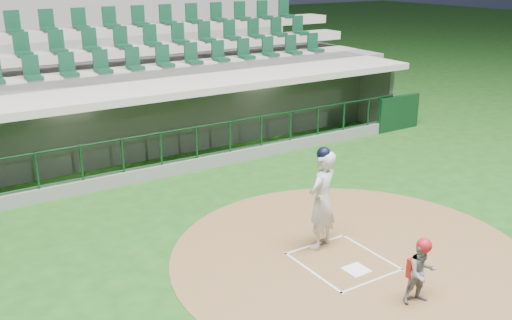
% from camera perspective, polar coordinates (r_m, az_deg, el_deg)
% --- Properties ---
extents(ground, '(120.00, 120.00, 0.00)m').
position_cam_1_polar(ground, '(11.64, 7.67, -9.48)').
color(ground, '#184513').
rests_on(ground, ground).
extents(dirt_circle, '(7.20, 7.20, 0.01)m').
position_cam_1_polar(dirt_circle, '(11.68, 9.45, -9.43)').
color(dirt_circle, brown).
rests_on(dirt_circle, ground).
extents(home_plate, '(0.43, 0.43, 0.02)m').
position_cam_1_polar(home_plate, '(11.18, 10.00, -10.78)').
color(home_plate, white).
rests_on(home_plate, dirt_circle).
extents(batter_box_chalk, '(1.55, 1.80, 0.01)m').
position_cam_1_polar(batter_box_chalk, '(11.44, 8.65, -9.99)').
color(batter_box_chalk, white).
rests_on(batter_box_chalk, ground).
extents(dugout_structure, '(16.40, 3.70, 3.00)m').
position_cam_1_polar(dugout_structure, '(17.55, -8.73, 3.76)').
color(dugout_structure, gray).
rests_on(dugout_structure, ground).
extents(seating_deck, '(17.00, 6.72, 5.15)m').
position_cam_1_polar(seating_deck, '(20.23, -12.39, 6.92)').
color(seating_deck, slate).
rests_on(seating_deck, ground).
extents(batter, '(0.98, 1.01, 2.15)m').
position_cam_1_polar(batter, '(11.51, 6.62, -3.85)').
color(batter, silver).
rests_on(batter, dirt_circle).
extents(catcher, '(0.64, 0.55, 1.21)m').
position_cam_1_polar(catcher, '(10.21, 16.19, -10.59)').
color(catcher, gray).
rests_on(catcher, dirt_circle).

